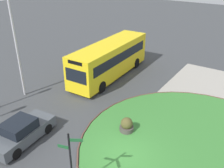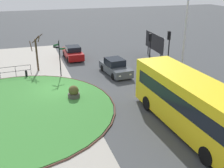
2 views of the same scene
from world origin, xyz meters
The scene contains 16 objects.
ground centered at (0.00, 0.00, 0.00)m, with size 120.00×120.00×0.00m, color #3D3F42.
sidewalk_paving centered at (0.00, -2.19, 0.01)m, with size 32.00×7.62×0.02m, color #9E998E.
grass_island centered at (2.89, -3.42, 0.05)m, with size 13.98×13.98×0.10m, color #387A33.
grass_kerb_ring centered at (2.89, -3.42, 0.06)m, with size 14.29×14.29×0.11m, color brown.
signpost_directional centered at (-3.35, 0.76, 1.99)m, with size 0.80×1.10×3.42m.
bollard_foreground centered at (-3.96, -2.33, 0.37)m, with size 0.21×0.21×0.72m.
railing_grass_edge centered at (-4.33, -3.93, 0.69)m, with size 0.33×4.14×1.06m.
bus_yellow centered at (8.73, 6.85, 1.74)m, with size 10.12×2.87×3.24m.
car_near_lane centered at (-8.82, 2.98, 0.67)m, with size 4.11×1.85×1.48m.
car_far_lane centered at (-2.29, 5.86, 0.68)m, with size 4.36×2.16×1.50m.
traffic_light_near centered at (-0.91, 10.65, 2.99)m, with size 0.48×0.32×4.09m.
traffic_light_far centered at (-3.38, 9.93, 2.56)m, with size 0.49×0.29×3.47m.
lamppost_tall centered at (1.64, 10.63, 4.86)m, with size 0.32×0.32×9.13m.
billboard_left centered at (-6.22, 11.93, 1.82)m, with size 4.96×0.41×2.79m.
planter_near_signpost centered at (2.05, 1.00, 0.47)m, with size 0.92×0.92×1.05m.
street_tree_bare centered at (-5.63, -1.14, 1.90)m, with size 1.31×1.32×3.66m.
Camera 2 is at (21.08, -2.15, 8.77)m, focal length 43.41 mm.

